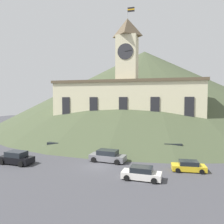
{
  "coord_description": "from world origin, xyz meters",
  "views": [
    {
      "loc": [
        9.28,
        -28.19,
        9.16
      ],
      "look_at": [
        0.0,
        7.36,
        7.07
      ],
      "focal_mm": 35.0,
      "sensor_mm": 36.0,
      "label": 1
    }
  ],
  "objects_px": {
    "street_lamp_left": "(89,128)",
    "car_gray_pickup": "(108,156)",
    "car_blue_van": "(173,150)",
    "car_white_taxi": "(141,173)",
    "car_yellow_coupe": "(189,166)",
    "street_lamp_center": "(152,131)",
    "car_silver_hatch": "(54,146)",
    "pedestrian": "(79,142)",
    "car_black_suv": "(16,158)"
  },
  "relations": [
    {
      "from": "pedestrian",
      "to": "street_lamp_left",
      "type": "bearing_deg",
      "value": -43.59
    },
    {
      "from": "pedestrian",
      "to": "car_yellow_coupe",
      "type": "bearing_deg",
      "value": -148.08
    },
    {
      "from": "car_silver_hatch",
      "to": "car_blue_van",
      "type": "relative_size",
      "value": 0.76
    },
    {
      "from": "street_lamp_left",
      "to": "car_yellow_coupe",
      "type": "distance_m",
      "value": 22.86
    },
    {
      "from": "street_lamp_left",
      "to": "car_yellow_coupe",
      "type": "relative_size",
      "value": 1.04
    },
    {
      "from": "car_yellow_coupe",
      "to": "car_black_suv",
      "type": "distance_m",
      "value": 23.69
    },
    {
      "from": "car_yellow_coupe",
      "to": "car_black_suv",
      "type": "xyz_separation_m",
      "value": [
        -23.51,
        -2.84,
        0.2
      ]
    },
    {
      "from": "street_lamp_center",
      "to": "pedestrian",
      "type": "distance_m",
      "value": 14.35
    },
    {
      "from": "street_lamp_left",
      "to": "street_lamp_center",
      "type": "height_order",
      "value": "street_lamp_left"
    },
    {
      "from": "car_black_suv",
      "to": "car_blue_van",
      "type": "bearing_deg",
      "value": 29.75
    },
    {
      "from": "pedestrian",
      "to": "car_silver_hatch",
      "type": "bearing_deg",
      "value": 104.61
    },
    {
      "from": "street_lamp_center",
      "to": "car_yellow_coupe",
      "type": "relative_size",
      "value": 0.99
    },
    {
      "from": "street_lamp_left",
      "to": "car_silver_hatch",
      "type": "bearing_deg",
      "value": -120.25
    },
    {
      "from": "car_yellow_coupe",
      "to": "car_gray_pickup",
      "type": "bearing_deg",
      "value": -12.36
    },
    {
      "from": "car_gray_pickup",
      "to": "car_silver_hatch",
      "type": "height_order",
      "value": "car_gray_pickup"
    },
    {
      "from": "street_lamp_center",
      "to": "car_silver_hatch",
      "type": "relative_size",
      "value": 1.07
    },
    {
      "from": "car_black_suv",
      "to": "pedestrian",
      "type": "height_order",
      "value": "car_black_suv"
    },
    {
      "from": "car_silver_hatch",
      "to": "pedestrian",
      "type": "bearing_deg",
      "value": -137.39
    },
    {
      "from": "street_lamp_left",
      "to": "car_blue_van",
      "type": "bearing_deg",
      "value": -18.45
    },
    {
      "from": "car_white_taxi",
      "to": "car_silver_hatch",
      "type": "bearing_deg",
      "value": -29.17
    },
    {
      "from": "street_lamp_left",
      "to": "pedestrian",
      "type": "xyz_separation_m",
      "value": [
        -0.75,
        -3.51,
        -2.44
      ]
    },
    {
      "from": "street_lamp_left",
      "to": "car_blue_van",
      "type": "height_order",
      "value": "street_lamp_left"
    },
    {
      "from": "car_yellow_coupe",
      "to": "car_white_taxi",
      "type": "bearing_deg",
      "value": 34.44
    },
    {
      "from": "car_gray_pickup",
      "to": "car_blue_van",
      "type": "relative_size",
      "value": 1.04
    },
    {
      "from": "car_yellow_coupe",
      "to": "car_blue_van",
      "type": "relative_size",
      "value": 0.82
    },
    {
      "from": "street_lamp_left",
      "to": "car_gray_pickup",
      "type": "height_order",
      "value": "street_lamp_left"
    },
    {
      "from": "street_lamp_center",
      "to": "car_yellow_coupe",
      "type": "bearing_deg",
      "value": -67.16
    },
    {
      "from": "car_yellow_coupe",
      "to": "car_blue_van",
      "type": "distance_m",
      "value": 7.8
    },
    {
      "from": "car_gray_pickup",
      "to": "car_black_suv",
      "type": "distance_m",
      "value": 13.06
    },
    {
      "from": "car_gray_pickup",
      "to": "car_white_taxi",
      "type": "height_order",
      "value": "car_gray_pickup"
    },
    {
      "from": "car_gray_pickup",
      "to": "car_white_taxi",
      "type": "xyz_separation_m",
      "value": [
        5.72,
        -5.97,
        -0.12
      ]
    },
    {
      "from": "street_lamp_left",
      "to": "pedestrian",
      "type": "relative_size",
      "value": 2.77
    },
    {
      "from": "car_silver_hatch",
      "to": "car_white_taxi",
      "type": "relative_size",
      "value": 0.87
    },
    {
      "from": "street_lamp_center",
      "to": "car_black_suv",
      "type": "bearing_deg",
      "value": -138.38
    },
    {
      "from": "street_lamp_center",
      "to": "car_silver_hatch",
      "type": "bearing_deg",
      "value": -157.79
    },
    {
      "from": "car_blue_van",
      "to": "pedestrian",
      "type": "relative_size",
      "value": 3.22
    },
    {
      "from": "car_black_suv",
      "to": "pedestrian",
      "type": "xyz_separation_m",
      "value": [
        4.25,
        12.46,
        0.06
      ]
    },
    {
      "from": "car_silver_hatch",
      "to": "pedestrian",
      "type": "xyz_separation_m",
      "value": [
        3.31,
        3.44,
        0.2
      ]
    },
    {
      "from": "street_lamp_left",
      "to": "car_white_taxi",
      "type": "distance_m",
      "value": 22.06
    },
    {
      "from": "car_yellow_coupe",
      "to": "car_blue_van",
      "type": "xyz_separation_m",
      "value": [
        -1.84,
        7.58,
        0.34
      ]
    },
    {
      "from": "street_lamp_center",
      "to": "car_gray_pickup",
      "type": "xyz_separation_m",
      "value": [
        -5.66,
        -11.63,
        -2.36
      ]
    },
    {
      "from": "car_blue_van",
      "to": "car_white_taxi",
      "type": "xyz_separation_m",
      "value": [
        -3.64,
        -12.04,
        -0.27
      ]
    },
    {
      "from": "car_yellow_coupe",
      "to": "car_gray_pickup",
      "type": "xyz_separation_m",
      "value": [
        -11.2,
        1.51,
        0.18
      ]
    },
    {
      "from": "street_lamp_center",
      "to": "car_gray_pickup",
      "type": "distance_m",
      "value": 13.15
    },
    {
      "from": "street_lamp_center",
      "to": "street_lamp_left",
      "type": "bearing_deg",
      "value": 180.0
    },
    {
      "from": "car_gray_pickup",
      "to": "pedestrian",
      "type": "xyz_separation_m",
      "value": [
        -8.07,
        8.12,
        0.08
      ]
    },
    {
      "from": "car_black_suv",
      "to": "pedestrian",
      "type": "distance_m",
      "value": 13.17
    },
    {
      "from": "car_yellow_coupe",
      "to": "car_silver_hatch",
      "type": "xyz_separation_m",
      "value": [
        -22.57,
        6.19,
        0.07
      ]
    },
    {
      "from": "street_lamp_center",
      "to": "pedestrian",
      "type": "bearing_deg",
      "value": -165.64
    },
    {
      "from": "car_white_taxi",
      "to": "pedestrian",
      "type": "height_order",
      "value": "pedestrian"
    }
  ]
}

